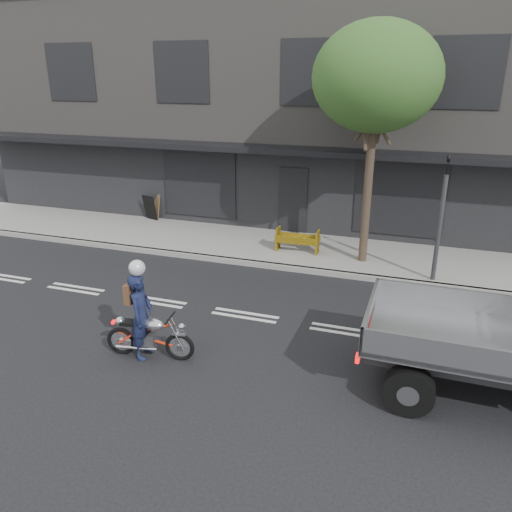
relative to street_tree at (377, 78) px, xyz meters
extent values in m
plane|color=black|center=(-2.20, -4.20, -5.28)|extent=(80.00, 80.00, 0.00)
cube|color=gray|center=(-2.20, 0.50, -5.20)|extent=(32.00, 3.20, 0.15)
cube|color=gray|center=(-2.20, -1.10, -5.20)|extent=(32.00, 0.20, 0.15)
cube|color=slate|center=(-2.20, 7.10, -1.28)|extent=(26.00, 10.00, 8.00)
cylinder|color=#382B21|center=(0.00, 0.00, -3.28)|extent=(0.24, 0.24, 4.00)
ellipsoid|color=#3C5A21|center=(0.00, 0.00, 0.02)|extent=(3.40, 3.40, 2.89)
cylinder|color=#2D2D30|center=(2.00, -0.85, -3.78)|extent=(0.12, 0.12, 3.00)
imported|color=black|center=(2.00, -0.85, -2.03)|extent=(0.08, 0.10, 0.50)
torus|color=black|center=(-4.02, -6.60, -4.99)|extent=(0.61, 0.17, 0.61)
torus|color=black|center=(-2.78, -6.43, -4.99)|extent=(0.61, 0.17, 0.61)
cube|color=#2D2D30|center=(-3.45, -6.52, -4.89)|extent=(0.33, 0.25, 0.25)
ellipsoid|color=silver|center=(-3.30, -6.50, -4.53)|extent=(0.52, 0.34, 0.25)
cube|color=black|center=(-3.73, -6.56, -4.55)|extent=(0.51, 0.28, 0.08)
cylinder|color=black|center=(-2.94, -6.45, -4.35)|extent=(0.11, 0.54, 0.03)
imported|color=#151B3A|center=(-3.55, -6.51, -4.39)|extent=(0.51, 0.70, 1.78)
cylinder|color=black|center=(1.61, -6.69, -4.85)|extent=(0.87, 0.33, 0.86)
cylinder|color=black|center=(1.64, -4.76, -4.85)|extent=(0.87, 0.33, 0.86)
cube|color=#9B9B9F|center=(2.48, -5.74, -4.23)|extent=(3.44, 2.26, 0.11)
camera|label=1|loc=(1.44, -14.17, 0.19)|focal=35.00mm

